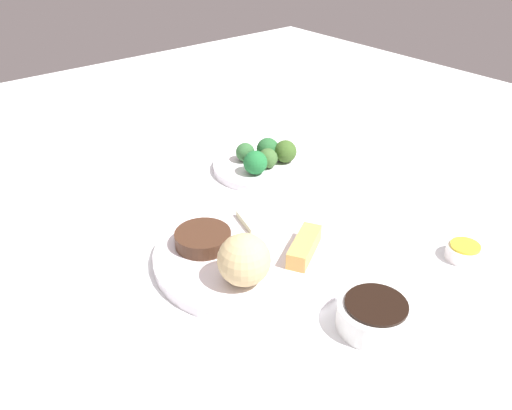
% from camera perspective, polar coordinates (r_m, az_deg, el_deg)
% --- Properties ---
extents(tabletop, '(2.20, 2.20, 0.02)m').
position_cam_1_polar(tabletop, '(0.83, -0.85, -5.97)').
color(tabletop, white).
rests_on(tabletop, ground).
extents(main_plate, '(0.30, 0.30, 0.02)m').
position_cam_1_polar(main_plate, '(0.81, -0.32, -5.18)').
color(main_plate, white).
rests_on(main_plate, tabletop).
extents(rice_scoop, '(0.07, 0.07, 0.07)m').
position_cam_1_polar(rice_scoop, '(0.73, -1.28, -5.86)').
color(rice_scoop, tan).
rests_on(rice_scoop, main_plate).
extents(spring_roll, '(0.09, 0.07, 0.03)m').
position_cam_1_polar(spring_roll, '(0.80, 5.17, -4.43)').
color(spring_roll, tan).
rests_on(spring_roll, main_plate).
extents(crab_rangoon_wonton, '(0.08, 0.08, 0.01)m').
position_cam_1_polar(crab_rangoon_wonton, '(0.87, 0.47, -1.50)').
color(crab_rangoon_wonton, beige).
rests_on(crab_rangoon_wonton, main_plate).
extents(stir_fry_heap, '(0.09, 0.09, 0.02)m').
position_cam_1_polar(stir_fry_heap, '(0.82, -5.67, -3.58)').
color(stir_fry_heap, '#42271A').
rests_on(stir_fry_heap, main_plate).
extents(broccoli_plate, '(0.20, 0.20, 0.01)m').
position_cam_1_polar(broccoli_plate, '(1.07, 0.84, 4.16)').
color(broccoli_plate, white).
rests_on(broccoli_plate, tabletop).
extents(broccoli_floret_0, '(0.04, 0.04, 0.04)m').
position_cam_1_polar(broccoli_floret_0, '(1.07, 1.27, 5.98)').
color(broccoli_floret_0, '#26602F').
rests_on(broccoli_floret_0, broccoli_plate).
extents(broccoli_floret_1, '(0.05, 0.05, 0.05)m').
position_cam_1_polar(broccoli_floret_1, '(1.01, -0.07, 4.54)').
color(broccoli_floret_1, '#1F6D33').
rests_on(broccoli_floret_1, broccoli_plate).
extents(broccoli_floret_2, '(0.04, 0.04, 0.04)m').
position_cam_1_polar(broccoli_floret_2, '(1.04, 1.26, 5.01)').
color(broccoli_floret_2, '#3C632F').
rests_on(broccoli_floret_2, broccoli_plate).
extents(broccoli_floret_3, '(0.04, 0.04, 0.04)m').
position_cam_1_polar(broccoli_floret_3, '(1.06, -1.15, 5.64)').
color(broccoli_floret_3, '#326535').
rests_on(broccoli_floret_3, broccoli_plate).
extents(broccoli_floret_4, '(0.04, 0.04, 0.04)m').
position_cam_1_polar(broccoli_floret_4, '(1.06, 3.14, 5.72)').
color(broccoli_floret_4, '#395A22').
rests_on(broccoli_floret_4, broccoli_plate).
extents(soy_sauce_bowl, '(0.10, 0.10, 0.03)m').
position_cam_1_polar(soy_sauce_bowl, '(0.71, 12.53, -11.47)').
color(soy_sauce_bowl, white).
rests_on(soy_sauce_bowl, tabletop).
extents(soy_sauce_bowl_liquid, '(0.08, 0.08, 0.00)m').
position_cam_1_polar(soy_sauce_bowl_liquid, '(0.70, 12.71, -10.30)').
color(soy_sauce_bowl_liquid, black).
rests_on(soy_sauce_bowl_liquid, soy_sauce_bowl).
extents(sauce_ramekin_hot_mustard, '(0.05, 0.05, 0.02)m').
position_cam_1_polar(sauce_ramekin_hot_mustard, '(0.87, 21.27, -4.73)').
color(sauce_ramekin_hot_mustard, white).
rests_on(sauce_ramekin_hot_mustard, tabletop).
extents(sauce_ramekin_hot_mustard_liquid, '(0.04, 0.04, 0.00)m').
position_cam_1_polar(sauce_ramekin_hot_mustard_liquid, '(0.86, 21.42, -4.07)').
color(sauce_ramekin_hot_mustard_liquid, yellow).
rests_on(sauce_ramekin_hot_mustard_liquid, sauce_ramekin_hot_mustard).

